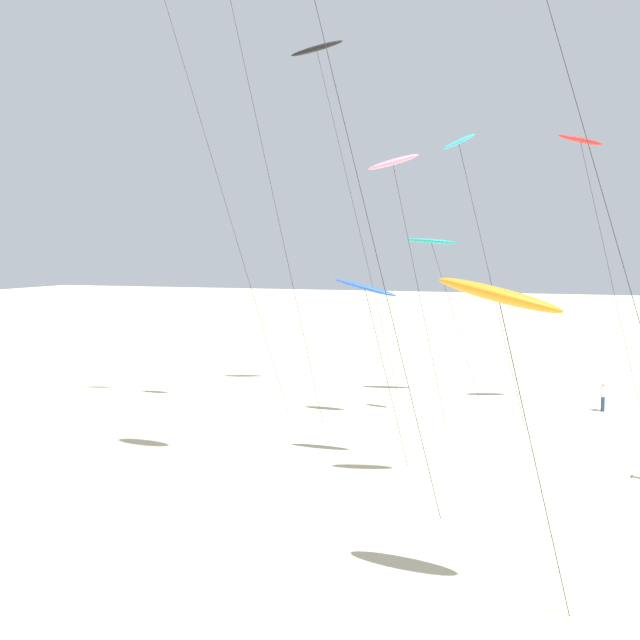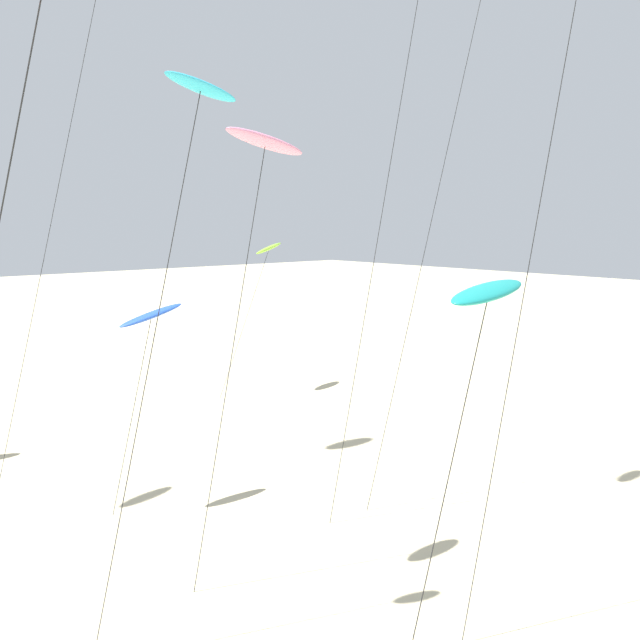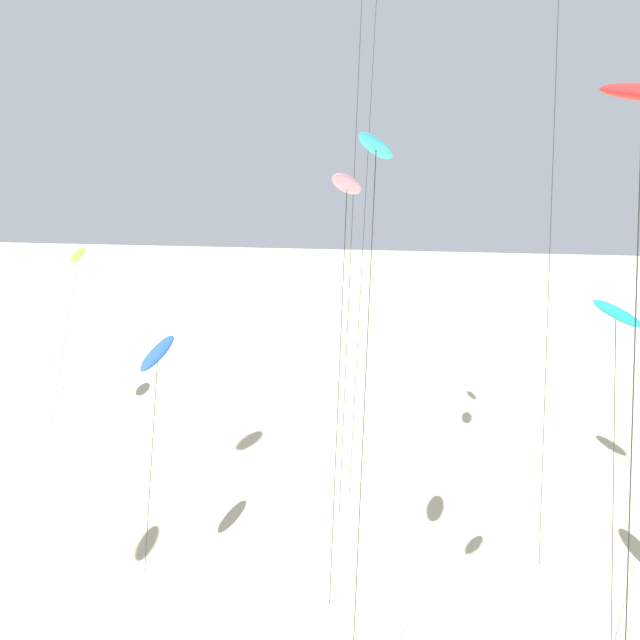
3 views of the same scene
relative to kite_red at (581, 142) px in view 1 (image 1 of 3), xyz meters
name	(u,v)px [view 1 (image 1 of 3)]	position (x,y,z in m)	size (l,w,h in m)	color
ground_plane	(578,446)	(-8.25, -0.30, -15.51)	(260.00, 260.00, 0.00)	beige
kite_red	(581,142)	(0.00, 0.00, 0.00)	(1.71, 5.15, 16.05)	red
kite_cyan	(460,147)	(-5.75, 5.96, -0.76)	(1.18, 4.73, 15.54)	#33BFE0
kite_black	(317,51)	(-0.06, 15.83, 6.34)	(1.56, 7.22, 22.65)	black
kite_blue	(365,288)	(-14.23, 8.70, -7.77)	(0.73, 3.41, 8.26)	blue
kite_teal	(432,242)	(1.64, 8.77, -5.59)	(1.52, 4.93, 10.26)	teal
kite_pink	(393,164)	(-7.17, 9.18, -1.64)	(1.01, 4.44, 14.50)	pink
kite_orange	(499,296)	(-26.24, 1.81, -7.26)	(1.33, 3.63, 8.89)	orange
kite_flyer_nearest	(603,396)	(0.42, -1.67, -14.62)	(0.73, 0.73, 1.67)	navy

